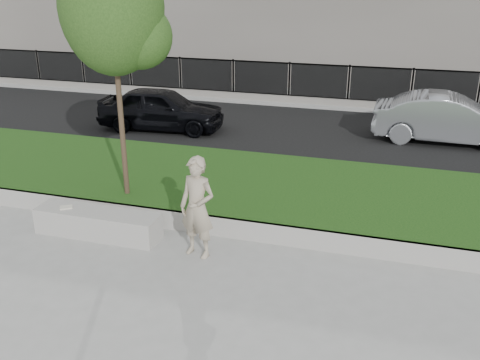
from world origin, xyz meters
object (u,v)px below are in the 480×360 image
(book, at_px, (66,207))
(man, at_px, (197,208))
(car_silver, at_px, (449,119))
(car_dark, at_px, (161,109))
(stone_bench, at_px, (98,223))
(young_tree, at_px, (116,12))

(book, bearing_deg, man, -35.87)
(car_silver, bearing_deg, car_dark, 98.37)
(stone_bench, distance_m, car_dark, 7.27)
(book, bearing_deg, stone_bench, -30.50)
(stone_bench, height_order, young_tree, young_tree)
(book, bearing_deg, car_silver, 14.68)
(young_tree, bearing_deg, man, -34.01)
(man, xyz_separation_m, car_silver, (4.60, 8.33, -0.18))
(book, relative_size, car_dark, 0.06)
(man, distance_m, book, 2.80)
(man, height_order, car_silver, man)
(man, distance_m, car_dark, 8.19)
(man, relative_size, car_dark, 0.47)
(car_dark, bearing_deg, young_tree, -166.57)
(young_tree, bearing_deg, car_silver, 46.29)
(stone_bench, bearing_deg, car_silver, 50.60)
(stone_bench, height_order, book, book)
(man, height_order, car_dark, man)
(young_tree, bearing_deg, car_dark, 108.59)
(car_dark, distance_m, car_silver, 8.67)
(stone_bench, relative_size, car_dark, 0.62)
(car_dark, bearing_deg, man, -156.04)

